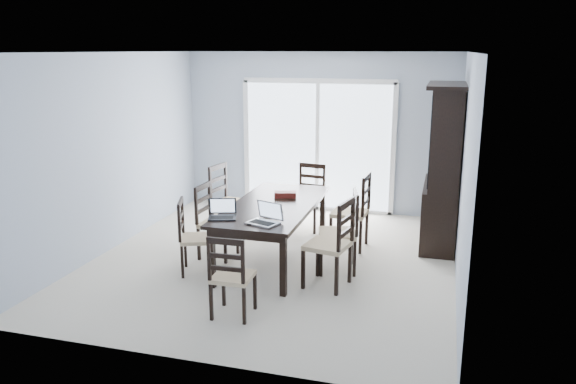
% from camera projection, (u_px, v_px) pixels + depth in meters
% --- Properties ---
extents(floor, '(5.00, 5.00, 0.00)m').
position_uv_depth(floor, '(274.00, 260.00, 7.22)').
color(floor, beige).
rests_on(floor, ground).
extents(ceiling, '(5.00, 5.00, 0.00)m').
position_uv_depth(ceiling, '(272.00, 52.00, 6.58)').
color(ceiling, white).
rests_on(ceiling, back_wall).
extents(back_wall, '(4.50, 0.02, 2.60)m').
position_uv_depth(back_wall, '(318.00, 133.00, 9.23)').
color(back_wall, '#A0ACBE').
rests_on(back_wall, floor).
extents(wall_left, '(0.02, 5.00, 2.60)m').
position_uv_depth(wall_left, '(112.00, 152.00, 7.49)').
color(wall_left, '#A0ACBE').
rests_on(wall_left, floor).
extents(wall_right, '(0.02, 5.00, 2.60)m').
position_uv_depth(wall_right, '(464.00, 171.00, 6.31)').
color(wall_right, '#A0ACBE').
rests_on(wall_right, floor).
extents(balcony, '(4.50, 2.00, 0.10)m').
position_uv_depth(balcony, '(329.00, 197.00, 10.50)').
color(balcony, gray).
rests_on(balcony, ground).
extents(railing, '(4.50, 0.06, 1.10)m').
position_uv_depth(railing, '(340.00, 156.00, 11.28)').
color(railing, '#99999E').
rests_on(railing, balcony).
extents(dining_table, '(1.00, 2.20, 0.75)m').
position_uv_depth(dining_table, '(273.00, 210.00, 7.05)').
color(dining_table, black).
rests_on(dining_table, floor).
extents(china_hutch, '(0.50, 1.38, 2.20)m').
position_uv_depth(china_hutch, '(443.00, 168.00, 7.59)').
color(china_hutch, black).
rests_on(china_hutch, floor).
extents(sliding_door, '(2.52, 0.05, 2.18)m').
position_uv_depth(sliding_door, '(318.00, 146.00, 9.26)').
color(sliding_door, silver).
rests_on(sliding_door, floor).
extents(chair_left_near, '(0.52, 0.51, 1.05)m').
position_uv_depth(chair_left_near, '(190.00, 229.00, 6.69)').
color(chair_left_near, black).
rests_on(chair_left_near, floor).
extents(chair_left_mid, '(0.45, 0.44, 1.11)m').
position_uv_depth(chair_left_mid, '(211.00, 213.00, 7.23)').
color(chair_left_mid, black).
rests_on(chair_left_mid, floor).
extents(chair_left_far, '(0.54, 0.52, 1.19)m').
position_uv_depth(chair_left_far, '(225.00, 192.00, 8.09)').
color(chair_left_far, black).
rests_on(chair_left_far, floor).
extents(chair_right_near, '(0.54, 0.53, 1.19)m').
position_uv_depth(chair_right_near, '(336.00, 234.00, 6.24)').
color(chair_right_near, black).
rests_on(chair_right_near, floor).
extents(chair_right_mid, '(0.54, 0.54, 1.16)m').
position_uv_depth(chair_right_mid, '(346.00, 222.00, 6.74)').
color(chair_right_mid, black).
rests_on(chair_right_mid, floor).
extents(chair_right_far, '(0.49, 0.48, 1.19)m').
position_uv_depth(chair_right_far, '(357.00, 203.00, 7.51)').
color(chair_right_far, black).
rests_on(chair_right_far, floor).
extents(chair_end_near, '(0.39, 0.40, 1.02)m').
position_uv_depth(chair_end_near, '(230.00, 268.00, 5.52)').
color(chair_end_near, black).
rests_on(chair_end_near, floor).
extents(chair_end_far, '(0.47, 0.48, 1.12)m').
position_uv_depth(chair_end_far, '(310.00, 189.00, 8.43)').
color(chair_end_far, black).
rests_on(chair_end_far, floor).
extents(laptop_dark, '(0.37, 0.31, 0.22)m').
position_uv_depth(laptop_dark, '(222.00, 214.00, 6.41)').
color(laptop_dark, black).
rests_on(laptop_dark, dining_table).
extents(laptop_silver, '(0.40, 0.33, 0.23)m').
position_uv_depth(laptop_silver, '(263.00, 219.00, 6.22)').
color(laptop_silver, '#B5B5B7').
rests_on(laptop_silver, dining_table).
extents(book_stack, '(0.29, 0.27, 0.04)m').
position_uv_depth(book_stack, '(272.00, 212.00, 6.62)').
color(book_stack, maroon).
rests_on(book_stack, dining_table).
extents(cell_phone, '(0.12, 0.07, 0.01)m').
position_uv_depth(cell_phone, '(252.00, 224.00, 6.20)').
color(cell_phone, black).
rests_on(cell_phone, dining_table).
extents(game_box, '(0.31, 0.21, 0.07)m').
position_uv_depth(game_box, '(285.00, 195.00, 7.35)').
color(game_box, '#4B120F').
rests_on(game_box, dining_table).
extents(hot_tub, '(2.06, 1.88, 0.98)m').
position_uv_depth(hot_tub, '(291.00, 167.00, 10.54)').
color(hot_tub, maroon).
rests_on(hot_tub, balcony).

